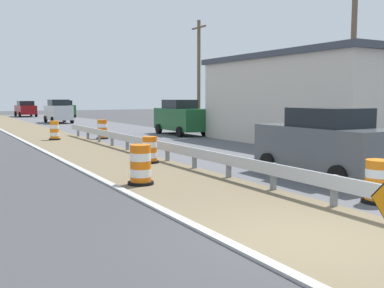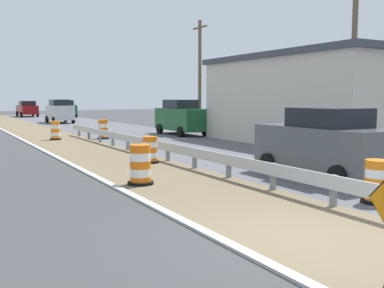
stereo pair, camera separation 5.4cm
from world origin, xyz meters
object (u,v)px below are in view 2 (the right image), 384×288
Objects in this scene: car_lead_near_lane at (27,109)px; car_lead_far_lane at (60,111)px; traffic_barrel_far at (103,130)px; traffic_barrel_nearest at (378,184)px; car_mid_far_lane at (65,109)px; car_trailing_far_lane at (324,143)px; traffic_barrel_close at (140,166)px; traffic_barrel_farther at (55,131)px; utility_pole_near at (354,52)px; car_trailing_near_lane at (182,117)px; traffic_barrel_mid at (150,151)px; utility_pole_mid at (200,74)px.

car_lead_far_lane reaches higher than car_lead_near_lane.
traffic_barrel_nearest is at bearing -88.90° from traffic_barrel_far.
car_trailing_far_lane reaches higher than car_mid_far_lane.
car_mid_far_lane reaches higher than traffic_barrel_close.
car_lead_far_lane is (4.22, 17.22, 0.61)m from traffic_barrel_farther.
utility_pole_near reaches higher than traffic_barrel_far.
car_trailing_near_lane is 1.10× the size of car_mid_far_lane.
traffic_barrel_mid is at bearing 103.03° from traffic_barrel_nearest.
utility_pole_mid reaches higher than traffic_barrel_nearest.
traffic_barrel_mid is at bearing -84.93° from traffic_barrel_farther.
car_mid_far_lane is (5.19, 30.30, 0.52)m from traffic_barrel_far.
traffic_barrel_mid is at bearing -33.10° from car_trailing_near_lane.
car_mid_far_lane is 0.49× the size of utility_pole_near.
traffic_barrel_farther is 33.68m from car_lead_near_lane.
car_trailing_far_lane reaches higher than car_lead_near_lane.
car_trailing_near_lane is 16.39m from car_trailing_far_lane.
traffic_barrel_far is at bearing 81.23° from traffic_barrel_mid.
traffic_barrel_farther is at bearing -170.25° from utility_pole_mid.
traffic_barrel_farther is 0.23× the size of car_lead_near_lane.
traffic_barrel_far is at bearing 91.10° from traffic_barrel_nearest.
traffic_barrel_farther is at bearing 86.34° from traffic_barrel_close.
utility_pole_near reaches higher than car_lead_near_lane.
car_mid_far_lane reaches higher than traffic_barrel_farther.
car_lead_far_lane is at bearing 0.46° from car_trailing_far_lane.
traffic_barrel_close is 1.03× the size of traffic_barrel_farther.
car_trailing_far_lane reaches higher than traffic_barrel_farther.
utility_pole_mid reaches higher than traffic_barrel_close.
utility_pole_near is at bearing 3.22° from car_mid_far_lane.
car_lead_near_lane is 49.78m from car_trailing_far_lane.
traffic_barrel_nearest is 8.53m from traffic_barrel_mid.
traffic_barrel_nearest is 0.89× the size of traffic_barrel_far.
traffic_barrel_farther is at bearing -92.52° from car_trailing_near_lane.
traffic_barrel_farther is at bearing 128.84° from utility_pole_near.
car_trailing_near_lane is 4.47m from utility_pole_mid.
traffic_barrel_mid is at bearing -126.78° from utility_pole_mid.
car_trailing_near_lane reaches higher than car_lead_near_lane.
car_trailing_far_lane is (0.27, -49.78, 0.06)m from car_lead_near_lane.
car_trailing_far_lane is at bearing 179.36° from car_lead_far_lane.
traffic_barrel_close is 0.13× the size of utility_pole_near.
traffic_barrel_mid is 16.32m from utility_pole_mid.
traffic_barrel_close is 0.24× the size of car_lead_near_lane.
traffic_barrel_nearest is 3.27m from car_trailing_far_lane.
traffic_barrel_close is at bearing -168.11° from utility_pole_near.
utility_pole_near is (7.01, 6.96, 3.88)m from traffic_barrel_nearest.
car_lead_near_lane reaches higher than traffic_barrel_close.
traffic_barrel_farther is (-0.97, 10.95, 0.05)m from traffic_barrel_mid.
traffic_barrel_nearest is 0.23× the size of car_lead_far_lane.
car_lead_far_lane is at bearing 100.89° from utility_pole_near.
traffic_barrel_close is at bearing -117.66° from traffic_barrel_mid.
utility_pole_mid is (2.60, 2.17, 2.91)m from car_trailing_near_lane.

